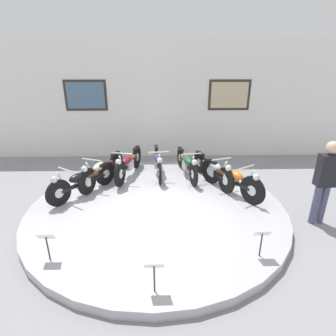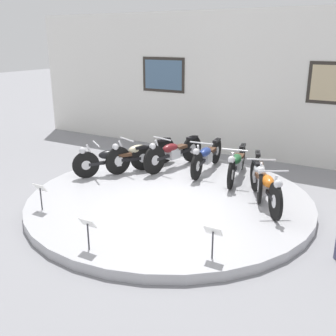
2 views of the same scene
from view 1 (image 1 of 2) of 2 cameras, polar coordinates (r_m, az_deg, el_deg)
ground_plane at (r=6.01m, az=-2.35°, el=-9.18°), size 60.00×60.00×0.00m
display_platform at (r=5.97m, az=-2.36°, el=-8.49°), size 5.58×5.58×0.17m
back_wall at (r=9.20m, az=-2.18°, el=14.41°), size 14.00×0.22×3.88m
motorcycle_black at (r=6.48m, az=-18.19°, el=-2.59°), size 1.20×1.61×0.78m
motorcycle_cream at (r=6.96m, az=-14.19°, el=-0.34°), size 0.79×1.89×0.80m
motorcycle_maroon at (r=7.26m, az=-8.61°, el=1.07°), size 0.61×1.98×0.81m
motorcycle_blue at (r=7.35m, az=-2.20°, el=1.44°), size 0.54×1.98×0.79m
motorcycle_green at (r=7.23m, az=4.14°, el=1.03°), size 0.54×1.95×0.79m
motorcycle_silver at (r=6.91m, az=9.70°, el=-0.17°), size 0.76×1.89×0.80m
motorcycle_orange at (r=6.41m, az=13.61°, el=-2.17°), size 1.11×1.73×0.80m
info_placard_front_left at (r=4.61m, az=-24.96°, el=-14.04°), size 0.26×0.11×0.51m
info_placard_front_centre at (r=3.72m, az=-3.04°, el=-21.26°), size 0.26×0.11×0.51m
info_placard_front_right at (r=4.52m, az=19.79°, el=-13.93°), size 0.26×0.11×0.51m
visitor_standing at (r=5.96m, az=31.04°, el=-1.98°), size 0.36×0.23×1.75m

